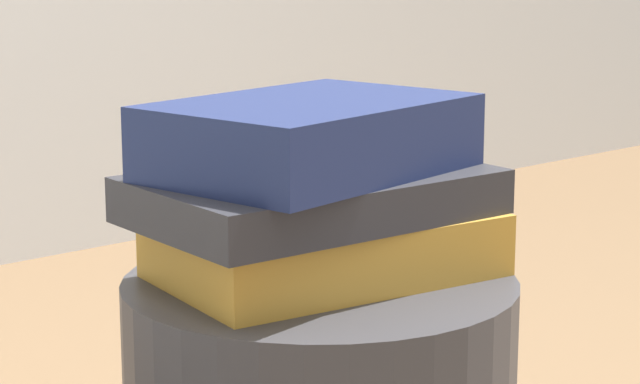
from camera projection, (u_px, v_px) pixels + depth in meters
book_ochre at (326, 246)px, 0.99m from camera, size 0.28×0.20×0.05m
book_charcoal at (309, 196)px, 0.97m from camera, size 0.29×0.19×0.04m
book_navy at (314, 136)px, 0.97m from camera, size 0.27×0.21×0.06m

